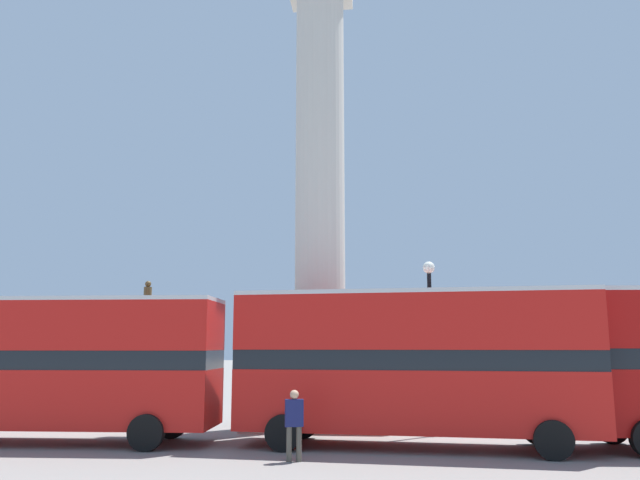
{
  "coord_description": "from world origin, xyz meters",
  "views": [
    {
      "loc": [
        2.27,
        -23.45,
        2.87
      ],
      "look_at": [
        0.0,
        0.0,
        6.86
      ],
      "focal_mm": 35.0,
      "sensor_mm": 36.0,
      "label": 1
    }
  ],
  "objects_px": {
    "bus_a": "(413,360)",
    "equestrian_statue": "(144,372)",
    "bus_c": "(42,362)",
    "street_lamp": "(431,339)",
    "monument_column": "(320,235)",
    "pedestrian_near_lamp": "(294,421)"
  },
  "relations": [
    {
      "from": "bus_a",
      "to": "monument_column",
      "type": "bearing_deg",
      "value": 128.17
    },
    {
      "from": "monument_column",
      "to": "street_lamp",
      "type": "xyz_separation_m",
      "value": [
        3.9,
        -2.45,
        -3.99
      ]
    },
    {
      "from": "pedestrian_near_lamp",
      "to": "equestrian_statue",
      "type": "bearing_deg",
      "value": 111.62
    },
    {
      "from": "bus_c",
      "to": "bus_a",
      "type": "bearing_deg",
      "value": -1.06
    },
    {
      "from": "monument_column",
      "to": "street_lamp",
      "type": "distance_m",
      "value": 6.1
    },
    {
      "from": "street_lamp",
      "to": "bus_a",
      "type": "bearing_deg",
      "value": -106.19
    },
    {
      "from": "bus_a",
      "to": "pedestrian_near_lamp",
      "type": "relative_size",
      "value": 5.87
    },
    {
      "from": "equestrian_statue",
      "to": "bus_c",
      "type": "bearing_deg",
      "value": -103.25
    },
    {
      "from": "bus_c",
      "to": "equestrian_statue",
      "type": "height_order",
      "value": "equestrian_statue"
    },
    {
      "from": "bus_c",
      "to": "monument_column",
      "type": "bearing_deg",
      "value": 30.48
    },
    {
      "from": "monument_column",
      "to": "pedestrian_near_lamp",
      "type": "xyz_separation_m",
      "value": [
        0.05,
        -7.31,
        -6.08
      ]
    },
    {
      "from": "street_lamp",
      "to": "monument_column",
      "type": "bearing_deg",
      "value": 147.9
    },
    {
      "from": "bus_a",
      "to": "bus_c",
      "type": "height_order",
      "value": "bus_a"
    },
    {
      "from": "bus_a",
      "to": "equestrian_statue",
      "type": "xyz_separation_m",
      "value": [
        -11.48,
        9.02,
        -0.75
      ]
    },
    {
      "from": "monument_column",
      "to": "bus_c",
      "type": "xyz_separation_m",
      "value": [
        -8.01,
        -5.1,
        -4.71
      ]
    },
    {
      "from": "equestrian_statue",
      "to": "pedestrian_near_lamp",
      "type": "xyz_separation_m",
      "value": [
        8.34,
        -11.42,
        -0.7
      ]
    },
    {
      "from": "bus_c",
      "to": "equestrian_statue",
      "type": "xyz_separation_m",
      "value": [
        -0.29,
        9.21,
        -0.68
      ]
    },
    {
      "from": "bus_a",
      "to": "pedestrian_near_lamp",
      "type": "xyz_separation_m",
      "value": [
        -3.14,
        -2.4,
        -1.45
      ]
    },
    {
      "from": "monument_column",
      "to": "bus_a",
      "type": "relative_size",
      "value": 1.86
    },
    {
      "from": "bus_c",
      "to": "street_lamp",
      "type": "relative_size",
      "value": 1.91
    },
    {
      "from": "bus_c",
      "to": "equestrian_statue",
      "type": "relative_size",
      "value": 1.86
    },
    {
      "from": "bus_a",
      "to": "street_lamp",
      "type": "bearing_deg",
      "value": 79.01
    }
  ]
}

